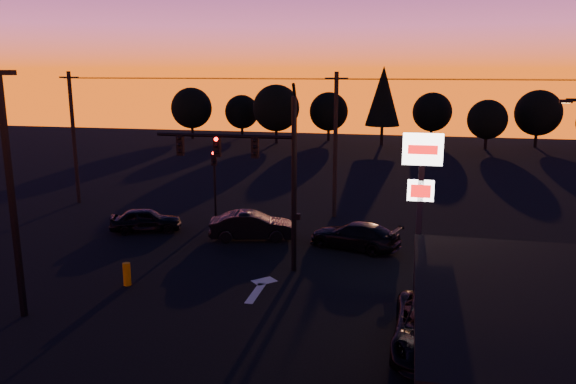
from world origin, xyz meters
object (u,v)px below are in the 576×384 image
at_px(traffic_signal_mast, 260,165).
at_px(pylon_sign, 421,183).
at_px(secondary_signal, 214,175).
at_px(parking_lot_light, 10,180).
at_px(car_right, 355,236).
at_px(bollard, 127,274).
at_px(car_mid, 252,226).
at_px(suv_parked, 431,328).
at_px(car_left, 146,220).

height_order(traffic_signal_mast, pylon_sign, traffic_signal_mast).
bearing_deg(traffic_signal_mast, secondary_signal, 123.19).
xyz_separation_m(secondary_signal, parking_lot_light, (-2.50, -14.49, 2.41)).
distance_m(pylon_sign, car_right, 8.27).
relative_size(secondary_signal, bollard, 4.35).
height_order(secondary_signal, car_right, secondary_signal).
relative_size(car_mid, car_right, 0.97).
xyz_separation_m(traffic_signal_mast, suv_parked, (7.59, -6.26, -4.20)).
relative_size(pylon_sign, car_mid, 1.47).
height_order(secondary_signal, parking_lot_light, parking_lot_light).
bearing_deg(secondary_signal, parking_lot_light, -99.79).
bearing_deg(pylon_sign, suv_parked, -82.62).
xyz_separation_m(parking_lot_light, suv_parked, (14.99, 0.73, -4.54)).
xyz_separation_m(parking_lot_light, car_left, (-0.63, 11.45, -4.59)).
height_order(bollard, car_mid, car_mid).
bearing_deg(bollard, car_left, 110.78).
distance_m(car_left, car_right, 12.05).
xyz_separation_m(bollard, car_left, (-2.95, 7.77, 0.18)).
distance_m(traffic_signal_mast, parking_lot_light, 10.19).
height_order(parking_lot_light, car_right, parking_lot_light).
height_order(traffic_signal_mast, car_mid, traffic_signal_mast).
bearing_deg(car_left, suv_parked, -144.28).
distance_m(traffic_signal_mast, pylon_sign, 7.52).
relative_size(parking_lot_light, pylon_sign, 1.34).
bearing_deg(traffic_signal_mast, parking_lot_light, -136.63).
bearing_deg(secondary_signal, pylon_sign, -39.77).
bearing_deg(car_right, secondary_signal, -94.31).
xyz_separation_m(parking_lot_light, pylon_sign, (14.50, 4.50, -0.36)).
distance_m(secondary_signal, car_left, 4.88).
height_order(pylon_sign, bollard, pylon_sign).
distance_m(traffic_signal_mast, car_left, 10.12).
bearing_deg(suv_parked, parking_lot_light, -175.42).
height_order(parking_lot_light, bollard, parking_lot_light).
height_order(bollard, car_right, car_right).
height_order(parking_lot_light, car_left, parking_lot_light).
bearing_deg(car_right, suv_parked, 37.00).
distance_m(car_mid, car_right, 5.67).
height_order(parking_lot_light, car_mid, parking_lot_light).
bearing_deg(car_left, traffic_signal_mast, -138.85).
distance_m(car_right, suv_parked, 10.78).
bearing_deg(pylon_sign, car_right, 115.77).
bearing_deg(traffic_signal_mast, suv_parked, -39.52).
xyz_separation_m(pylon_sign, car_mid, (-8.74, 6.80, -4.15)).
xyz_separation_m(pylon_sign, car_right, (-3.09, 6.40, -4.22)).
height_order(traffic_signal_mast, car_left, traffic_signal_mast).
bearing_deg(bollard, parking_lot_light, -122.22).
distance_m(traffic_signal_mast, bollard, 7.52).
bearing_deg(car_mid, secondary_signal, 31.87).
bearing_deg(parking_lot_light, traffic_signal_mast, 43.37).
bearing_deg(suv_parked, bollard, 168.69).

